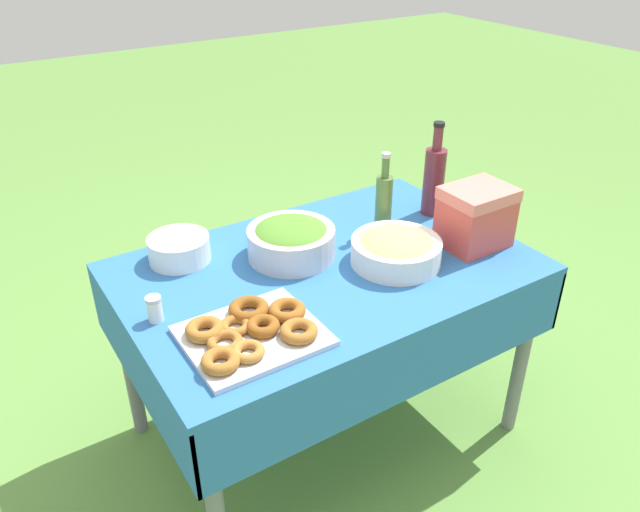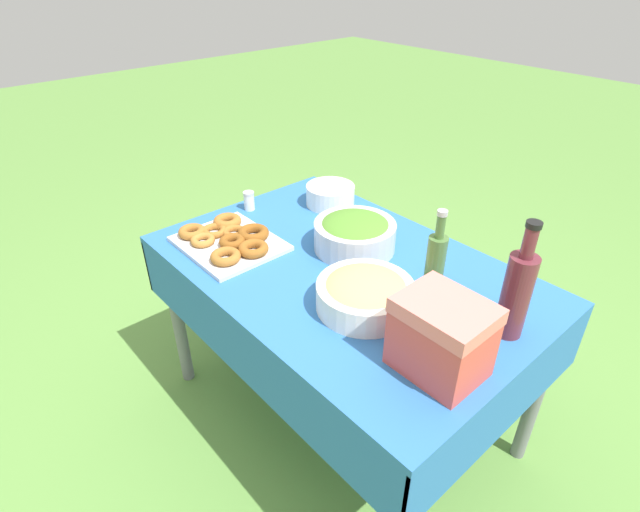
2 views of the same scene
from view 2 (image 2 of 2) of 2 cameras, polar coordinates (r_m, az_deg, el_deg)
name	(u,v)px [view 2 (image 2 of 2)]	position (r m, az deg, el deg)	size (l,w,h in m)	color
ground_plane	(340,412)	(2.17, 2.25, -17.35)	(14.00, 14.00, 0.00)	#609342
picnic_table	(343,290)	(1.75, 2.67, -3.92)	(1.31, 0.86, 0.72)	#2D6BB2
salad_bowl	(355,233)	(1.77, 4.00, 2.66)	(0.29, 0.29, 0.12)	silver
pasta_bowl	(365,293)	(1.49, 5.19, -4.25)	(0.29, 0.29, 0.10)	white
donut_platter	(229,240)	(1.83, -10.34, 1.86)	(0.38, 0.31, 0.05)	silver
plate_stack	(330,195)	(2.09, 1.18, 6.98)	(0.20, 0.20, 0.08)	white
olive_oil_bottle	(435,264)	(1.53, 13.01, -0.92)	(0.06, 0.06, 0.30)	#4C7238
wine_bottle	(517,292)	(1.44, 21.55, -3.86)	(0.08, 0.08, 0.35)	maroon
cooler_box	(442,337)	(1.28, 13.72, -8.99)	(0.22, 0.18, 0.21)	#E04C42
salt_shaker	(249,201)	(2.07, -8.11, 6.28)	(0.04, 0.04, 0.08)	white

